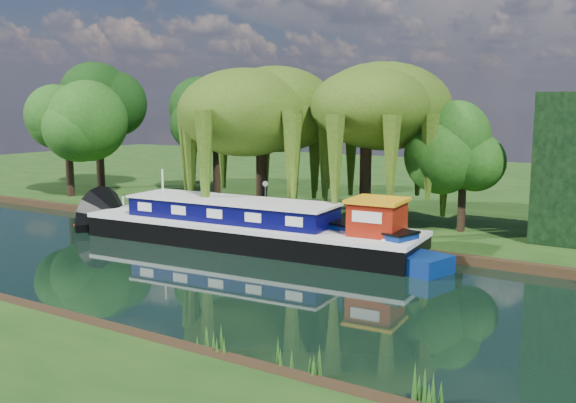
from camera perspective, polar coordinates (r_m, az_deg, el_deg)
The scene contains 14 objects.
ground at distance 33.25m, azimuth -13.02°, elevation -5.19°, with size 120.00×120.00×0.00m, color black.
far_bank at distance 61.58m, azimuth 10.01°, elevation 1.54°, with size 120.00×52.00×0.45m, color #153A0F.
dutch_barge at distance 35.67m, azimuth -3.41°, elevation -2.33°, with size 19.97×5.87×4.16m.
narrowboat at distance 34.11m, azimuth 4.63°, elevation -3.48°, with size 12.95×5.47×1.87m.
red_dinghy at distance 43.58m, azimuth -16.85°, elevation -2.02°, with size 1.95×2.73×0.56m, color maroon.
willow_left at distance 41.05m, azimuth -2.40°, elevation 7.74°, with size 7.69×7.69×9.21m.
willow_right at distance 38.78m, azimuth 6.99°, elevation 7.39°, with size 7.36×7.36×8.96m.
tree_far_left at distance 53.82m, azimuth -19.04°, elevation 6.84°, with size 5.47×5.47×8.82m.
tree_far_back at distance 58.16m, azimuth -16.55°, elevation 7.82°, with size 5.80×5.80×9.75m.
tree_far_mid at distance 51.97m, azimuth -6.43°, elevation 7.12°, with size 5.28×5.28×8.63m.
tree_far_right at distance 38.26m, azimuth 15.36°, elevation 4.02°, with size 3.96×3.96×6.48m.
lamppost at distance 40.42m, azimuth -2.03°, elevation 1.01°, with size 0.36×0.36×2.56m.
mooring_posts at distance 39.55m, azimuth -4.93°, elevation -1.35°, with size 19.16×0.16×1.00m.
reeds_near at distance 23.29m, azimuth -14.36°, elevation -9.95°, with size 33.70×1.50×1.10m.
Camera 1 is at (23.07, -22.57, 7.96)m, focal length 40.00 mm.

